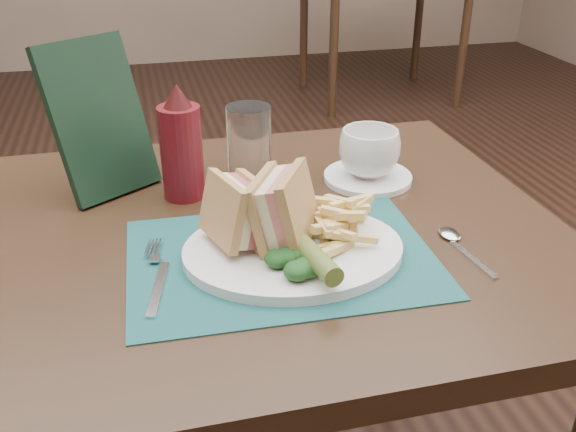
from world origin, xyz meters
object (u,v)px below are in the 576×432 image
(table_main, at_px, (262,413))
(sandwich_half_a, at_px, (223,214))
(sandwich_half_b, at_px, (269,206))
(plate, at_px, (293,250))
(saucer, at_px, (368,177))
(check_presenter, at_px, (99,119))
(coffee_cup, at_px, (369,153))
(placemat, at_px, (281,258))
(table_bg_right, at_px, (380,35))
(drinking_glass, at_px, (249,144))
(ketchup_bottle, at_px, (181,142))

(table_main, relative_size, sandwich_half_a, 9.47)
(sandwich_half_a, relative_size, sandwich_half_b, 0.89)
(plate, distance_m, saucer, 0.28)
(check_presenter, bearing_deg, sandwich_half_a, -92.94)
(plate, bearing_deg, coffee_cup, 52.74)
(placemat, distance_m, plate, 0.02)
(table_bg_right, distance_m, check_presenter, 3.12)
(sandwich_half_b, bearing_deg, sandwich_half_a, -149.45)
(placemat, xyz_separation_m, coffee_cup, (0.20, 0.21, 0.05))
(drinking_glass, bearing_deg, ketchup_bottle, -162.70)
(table_bg_right, height_order, saucer, saucer)
(ketchup_bottle, bearing_deg, check_presenter, 154.30)
(plate, height_order, sandwich_half_b, sandwich_half_b)
(plate, xyz_separation_m, saucer, (0.19, 0.21, -0.00))
(check_presenter, bearing_deg, sandwich_half_b, -83.86)
(plate, height_order, check_presenter, check_presenter)
(plate, distance_m, ketchup_bottle, 0.27)
(placemat, xyz_separation_m, sandwich_half_a, (-0.07, 0.02, 0.06))
(table_bg_right, bearing_deg, saucer, -111.87)
(placemat, height_order, drinking_glass, drinking_glass)
(table_bg_right, height_order, drinking_glass, drinking_glass)
(placemat, xyz_separation_m, plate, (0.02, 0.00, 0.01))
(placemat, bearing_deg, table_main, 98.45)
(coffee_cup, relative_size, drinking_glass, 0.79)
(placemat, distance_m, drinking_glass, 0.27)
(sandwich_half_a, bearing_deg, check_presenter, 102.48)
(plate, bearing_deg, saucer, 52.74)
(table_main, xyz_separation_m, ketchup_bottle, (-0.09, 0.13, 0.47))
(saucer, xyz_separation_m, ketchup_bottle, (-0.31, 0.01, 0.09))
(saucer, relative_size, ketchup_bottle, 0.81)
(placemat, relative_size, sandwich_half_b, 3.86)
(table_main, xyz_separation_m, sandwich_half_b, (0.00, -0.08, 0.45))
(sandwich_half_a, bearing_deg, drinking_glass, 53.42)
(drinking_glass, bearing_deg, plate, -87.84)
(plate, relative_size, drinking_glass, 2.31)
(plate, xyz_separation_m, ketchup_bottle, (-0.12, 0.23, 0.08))
(coffee_cup, xyz_separation_m, ketchup_bottle, (-0.31, 0.01, 0.04))
(saucer, height_order, drinking_glass, drinking_glass)
(placemat, bearing_deg, ketchup_bottle, 115.44)
(sandwich_half_b, distance_m, coffee_cup, 0.29)
(drinking_glass, bearing_deg, coffee_cup, -13.95)
(drinking_glass, xyz_separation_m, check_presenter, (-0.24, 0.02, 0.06))
(plate, relative_size, ketchup_bottle, 1.61)
(check_presenter, bearing_deg, coffee_cup, -42.79)
(sandwich_half_b, relative_size, drinking_glass, 0.82)
(drinking_glass, relative_size, ketchup_bottle, 0.70)
(ketchup_bottle, bearing_deg, drinking_glass, 17.30)
(placemat, height_order, sandwich_half_b, sandwich_half_b)
(check_presenter, bearing_deg, plate, -82.57)
(placemat, distance_m, ketchup_bottle, 0.27)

